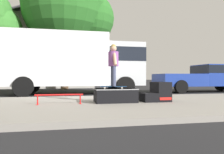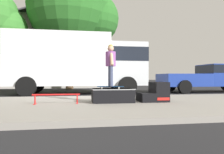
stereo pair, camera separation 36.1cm
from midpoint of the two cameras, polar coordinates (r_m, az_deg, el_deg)
The scene contains 11 objects.
ground_plane at distance 9.20m, azimuth -5.52°, elevation -5.45°, with size 140.00×140.00×0.00m, color black.
sidewalk_slab at distance 6.22m, azimuth -3.63°, elevation -7.44°, with size 50.00×5.00×0.12m, color gray.
skate_box at distance 6.41m, azimuth 1.74°, elevation -4.75°, with size 1.23×0.77×0.40m.
kicker_ramp at distance 6.79m, azimuth 12.74°, elevation -4.24°, with size 0.84×0.73×0.59m.
grind_rail at distance 6.17m, azimuth -12.90°, elevation -5.05°, with size 1.31×0.28×0.28m.
skateboard at distance 6.34m, azimuth 1.25°, elevation -2.59°, with size 0.80×0.36×0.07m.
skater_kid at distance 6.35m, azimuth 1.25°, elevation 4.13°, with size 0.30×0.64×1.24m.
box_truck at distance 11.38m, azimuth -7.84°, elevation 4.13°, with size 6.91×2.63×3.05m.
pickup_truck_blue at distance 13.92m, azimuth 25.35°, elevation 0.04°, with size 5.70×2.09×1.61m.
street_tree_main at distance 16.88m, azimuth -9.27°, elevation 17.05°, with size 6.71×6.10×9.08m.
house_behind at distance 21.82m, azimuth -15.96°, elevation 8.79°, with size 9.54×8.23×8.40m.
Camera 2 is at (-0.44, -9.18, 0.85)m, focal length 34.52 mm.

